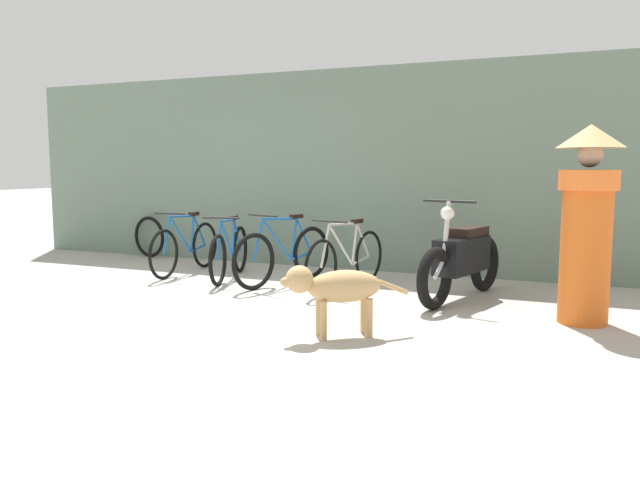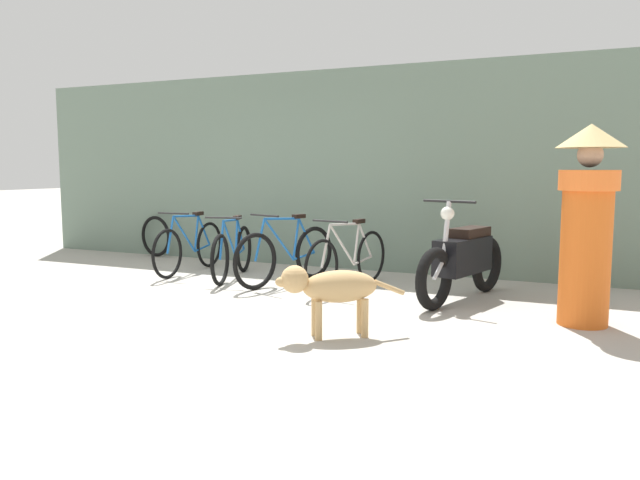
# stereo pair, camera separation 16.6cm
# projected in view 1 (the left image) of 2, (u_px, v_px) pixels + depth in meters

# --- Properties ---
(ground_plane) EXTENTS (60.00, 60.00, 0.00)m
(ground_plane) POSITION_uv_depth(u_px,v_px,m) (174.00, 309.00, 6.24)
(ground_plane) COLOR #ADA89E
(shop_wall_back) EXTENTS (9.43, 0.20, 2.75)m
(shop_wall_back) POSITION_uv_depth(u_px,v_px,m) (303.00, 170.00, 8.92)
(shop_wall_back) COLOR slate
(shop_wall_back) RESTS_ON ground
(bicycle_0) EXTENTS (0.46, 1.66, 0.84)m
(bicycle_0) POSITION_uv_depth(u_px,v_px,m) (186.00, 247.00, 8.32)
(bicycle_0) COLOR black
(bicycle_0) RESTS_ON ground
(bicycle_1) EXTENTS (0.56, 1.59, 0.82)m
(bicycle_1) POSITION_uv_depth(u_px,v_px,m) (230.00, 252.00, 7.90)
(bicycle_1) COLOR black
(bicycle_1) RESTS_ON ground
(bicycle_2) EXTENTS (0.60, 1.62, 0.87)m
(bicycle_2) POSITION_uv_depth(u_px,v_px,m) (284.00, 255.00, 7.54)
(bicycle_2) COLOR black
(bicycle_2) RESTS_ON ground
(bicycle_3) EXTENTS (0.47, 1.68, 0.83)m
(bicycle_3) POSITION_uv_depth(u_px,v_px,m) (347.00, 259.00, 7.25)
(bicycle_3) COLOR black
(bicycle_3) RESTS_ON ground
(motorcycle) EXTENTS (0.66, 1.80, 1.08)m
(motorcycle) POSITION_uv_depth(u_px,v_px,m) (462.00, 260.00, 6.63)
(motorcycle) COLOR black
(motorcycle) RESTS_ON ground
(stray_dog) EXTENTS (0.93, 0.75, 0.62)m
(stray_dog) POSITION_uv_depth(u_px,v_px,m) (335.00, 287.00, 5.16)
(stray_dog) COLOR tan
(stray_dog) RESTS_ON ground
(person_in_robes) EXTENTS (0.71, 0.71, 1.79)m
(person_in_robes) POSITION_uv_depth(u_px,v_px,m) (587.00, 216.00, 5.57)
(person_in_robes) COLOR orange
(person_in_robes) RESTS_ON ground
(spare_tire_left) EXTENTS (0.65, 0.16, 0.65)m
(spare_tire_left) POSITION_uv_depth(u_px,v_px,m) (149.00, 237.00, 9.81)
(spare_tire_left) COLOR black
(spare_tire_left) RESTS_ON ground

